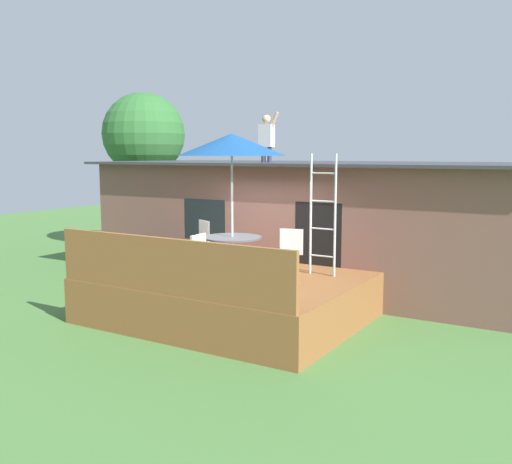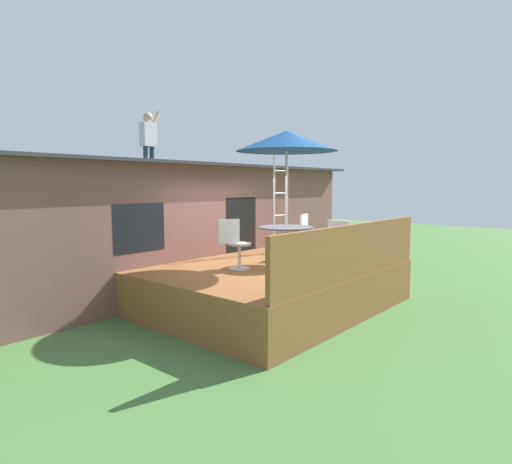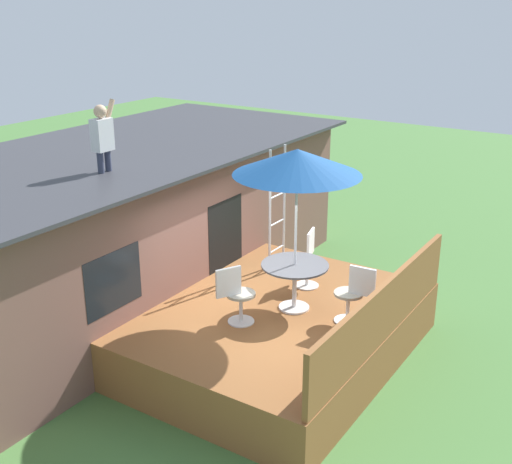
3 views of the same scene
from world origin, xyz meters
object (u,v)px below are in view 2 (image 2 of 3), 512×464
object	(u,v)px
patio_chair_left	(236,244)
person_figure	(149,134)
patio_table	(286,235)
patio_umbrella	(287,141)
step_ladder	(281,204)
patio_chair_right	(302,237)
patio_chair_near	(331,246)

from	to	relation	value
patio_chair_left	person_figure	bearing A→B (deg)	120.12
patio_chair_left	patio_table	bearing A→B (deg)	-0.00
patio_table	patio_umbrella	xyz separation A→B (m)	(-0.00, 0.00, 1.76)
patio_umbrella	step_ladder	bearing A→B (deg)	40.91
patio_table	person_figure	world-z (taller)	person_figure
person_figure	patio_chair_right	bearing A→B (deg)	-54.47
patio_table	patio_chair_near	distance (m)	0.97
person_figure	patio_chair_left	world-z (taller)	person_figure
patio_table	patio_umbrella	bearing A→B (deg)	126.87
step_ladder	patio_chair_right	world-z (taller)	step_ladder
person_figure	patio_chair_near	xyz separation A→B (m)	(1.04, -3.85, -2.15)
patio_chair_left	patio_chair_right	world-z (taller)	same
patio_table	patio_umbrella	world-z (taller)	patio_umbrella
patio_chair_near	patio_table	bearing A→B (deg)	0.00
person_figure	patio_chair_left	xyz separation A→B (m)	(0.09, -2.42, -2.15)
patio_table	patio_chair_left	distance (m)	1.02
patio_table	patio_chair_near	size ratio (longest dim) A/B	1.13
patio_umbrella	patio_chair_left	xyz separation A→B (m)	(-0.89, 0.48, -1.89)
person_figure	patio_table	bearing A→B (deg)	-71.25
patio_chair_right	patio_chair_near	bearing A→B (deg)	39.74
patio_chair_left	patio_chair_near	distance (m)	1.72
step_ladder	patio_chair_right	bearing A→B (deg)	-112.20
patio_chair_near	step_ladder	bearing A→B (deg)	-33.84
patio_umbrella	step_ladder	xyz separation A→B (m)	(1.24, 1.08, -1.25)
step_ladder	patio_chair_near	world-z (taller)	step_ladder
step_ladder	person_figure	size ratio (longest dim) A/B	1.98
person_figure	patio_chair_near	bearing A→B (deg)	-74.83
step_ladder	person_figure	xyz separation A→B (m)	(-2.22, 1.81, 1.51)
patio_table	patio_chair_near	xyz separation A→B (m)	(0.06, -0.96, -0.13)
patio_table	patio_chair_left	size ratio (longest dim) A/B	1.13
patio_table	patio_umbrella	size ratio (longest dim) A/B	0.41
patio_chair_right	patio_chair_near	xyz separation A→B (m)	(-0.84, -1.21, 0.00)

